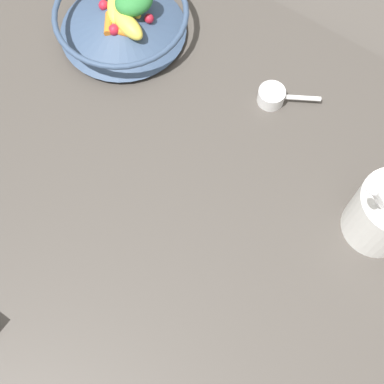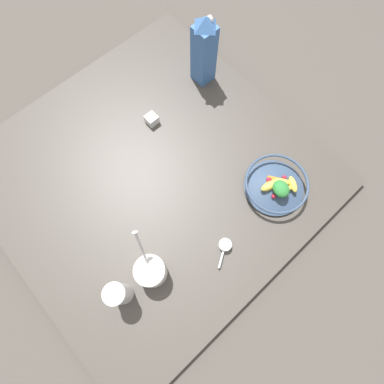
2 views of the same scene
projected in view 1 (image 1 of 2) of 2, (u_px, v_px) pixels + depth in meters
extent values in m
plane|color=#4C4742|center=(134.00, 297.00, 0.80)|extent=(6.00, 6.00, 0.00)
cube|color=#47423D|center=(133.00, 295.00, 0.79)|extent=(1.16, 1.16, 0.03)
cylinder|color=#384C6B|center=(124.00, 32.00, 0.95)|extent=(0.12, 0.12, 0.01)
cone|color=#384C6B|center=(122.00, 21.00, 0.93)|extent=(0.22, 0.22, 0.04)
torus|color=#384C6B|center=(120.00, 13.00, 0.91)|extent=(0.23, 0.23, 0.01)
ellipsoid|color=#EFD64C|center=(115.00, 8.00, 0.92)|extent=(0.07, 0.06, 0.03)
ellipsoid|color=#EFD64C|center=(128.00, 25.00, 0.90)|extent=(0.05, 0.08, 0.03)
ellipsoid|color=#EFD64C|center=(131.00, 4.00, 0.92)|extent=(0.05, 0.07, 0.02)
cylinder|color=orange|center=(120.00, 10.00, 0.92)|extent=(0.04, 0.04, 0.02)
cylinder|color=orange|center=(109.00, 24.00, 0.91)|extent=(0.04, 0.04, 0.01)
cylinder|color=orange|center=(122.00, 32.00, 0.91)|extent=(0.03, 0.05, 0.01)
sphere|color=red|center=(149.00, 19.00, 0.92)|extent=(0.02, 0.02, 0.02)
sphere|color=red|center=(114.00, 30.00, 0.91)|extent=(0.02, 0.02, 0.02)
sphere|color=red|center=(124.00, 20.00, 0.91)|extent=(0.02, 0.02, 0.02)
sphere|color=red|center=(104.00, 5.00, 0.93)|extent=(0.02, 0.02, 0.02)
ellipsoid|color=#2D7F38|center=(134.00, 1.00, 0.90)|extent=(0.08, 0.08, 0.04)
cylinder|color=silver|center=(380.00, 202.00, 0.66)|extent=(0.09, 0.05, 0.19)
ellipsoid|color=silver|center=(371.00, 188.00, 0.57)|extent=(0.02, 0.02, 0.01)
cylinder|color=white|center=(271.00, 96.00, 0.89)|extent=(0.04, 0.04, 0.03)
cylinder|color=white|center=(303.00, 98.00, 0.89)|extent=(0.04, 0.06, 0.01)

